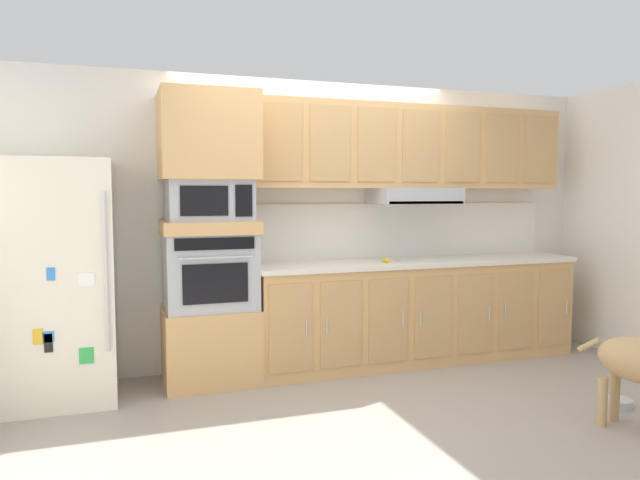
{
  "coord_description": "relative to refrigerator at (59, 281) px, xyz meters",
  "views": [
    {
      "loc": [
        -1.66,
        -3.92,
        1.52
      ],
      "look_at": [
        -0.17,
        0.4,
        1.15
      ],
      "focal_mm": 32.94,
      "sensor_mm": 36.0,
      "label": 1
    }
  ],
  "objects": [
    {
      "name": "refrigerator",
      "position": [
        0.0,
        0.0,
        0.0
      ],
      "size": [
        0.76,
        0.73,
        1.76
      ],
      "color": "silver",
      "rests_on": "ground"
    },
    {
      "name": "screwdriver",
      "position": [
        2.61,
        -0.01,
        0.05
      ],
      "size": [
        0.14,
        0.12,
        0.03
      ],
      "color": "yellow",
      "rests_on": "countertop_slab"
    },
    {
      "name": "ground_plane",
      "position": [
        2.08,
        -0.68,
        -0.88
      ],
      "size": [
        9.6,
        9.6,
        0.0
      ],
      "primitive_type": "plane",
      "color": "#9E9389"
    },
    {
      "name": "oven_base_cabinet",
      "position": [
        1.1,
        0.07,
        -0.58
      ],
      "size": [
        0.74,
        0.62,
        0.6
      ],
      "primitive_type": "cube",
      "color": "tan",
      "rests_on": "ground"
    },
    {
      "name": "dog_food_bowl",
      "position": [
        3.74,
        -1.45,
        -0.85
      ],
      "size": [
        0.2,
        0.2,
        0.06
      ],
      "color": "#B2B7BC",
      "rests_on": "ground"
    },
    {
      "name": "back_kitchen_wall",
      "position": [
        2.08,
        0.43,
        0.37
      ],
      "size": [
        6.2,
        0.12,
        2.5
      ],
      "primitive_type": "cube",
      "color": "silver",
      "rests_on": "ground"
    },
    {
      "name": "countertop_slab",
      "position": [
        2.95,
        0.07,
        0.02
      ],
      "size": [
        3.0,
        0.64,
        0.04
      ],
      "primitive_type": "cube",
      "color": "silver",
      "rests_on": "lower_cabinet_run"
    },
    {
      "name": "built_in_oven",
      "position": [
        1.1,
        0.07,
        0.02
      ],
      "size": [
        0.7,
        0.62,
        0.6
      ],
      "color": "#A8AAAF",
      "rests_on": "oven_base_cabinet"
    },
    {
      "name": "upper_cabinet_with_hood",
      "position": [
        2.95,
        0.19,
        1.02
      ],
      "size": [
        2.96,
        0.48,
        0.88
      ],
      "color": "tan",
      "rests_on": "backsplash_panel"
    },
    {
      "name": "appliance_upper_cabinet",
      "position": [
        1.1,
        0.07,
        1.08
      ],
      "size": [
        0.74,
        0.62,
        0.68
      ],
      "primitive_type": "cube",
      "color": "tan",
      "rests_on": "microwave"
    },
    {
      "name": "lower_cabinet_run",
      "position": [
        2.95,
        0.07,
        -0.44
      ],
      "size": [
        2.96,
        0.63,
        0.88
      ],
      "color": "tan",
      "rests_on": "ground"
    },
    {
      "name": "backsplash_panel",
      "position": [
        2.95,
        0.36,
        0.29
      ],
      "size": [
        3.0,
        0.02,
        0.5
      ],
      "primitive_type": "cube",
      "color": "silver",
      "rests_on": "countertop_slab"
    },
    {
      "name": "appliance_mid_shelf",
      "position": [
        1.1,
        0.07,
        0.37
      ],
      "size": [
        0.74,
        0.62,
        0.1
      ],
      "primitive_type": "cube",
      "color": "tan",
      "rests_on": "built_in_oven"
    },
    {
      "name": "microwave",
      "position": [
        1.1,
        0.07,
        0.58
      ],
      "size": [
        0.64,
        0.54,
        0.32
      ],
      "color": "#A8AAAF",
      "rests_on": "appliance_mid_shelf"
    }
  ]
}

